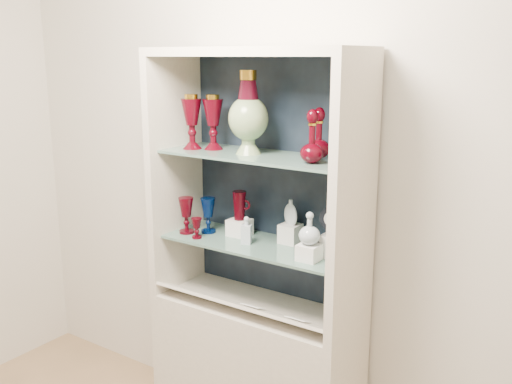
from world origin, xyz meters
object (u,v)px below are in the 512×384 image
Objects in this scene: clear_square_bottle at (246,230)px; cobalt_goblet at (208,215)px; ruby_goblet_tall at (186,215)px; pedestal_lamp_right at (192,122)px; lidded_bowl at (342,155)px; pedestal_lamp_left at (213,122)px; ruby_goblet_small at (197,228)px; cameo_medallion at (332,220)px; ruby_decanter_a at (312,133)px; ruby_pitcher at (239,206)px; ruby_decanter_b at (319,132)px; enamel_urn at (248,113)px; clear_round_decanter at (310,229)px; flat_flask at (291,212)px.

cobalt_goblet is at bearing 171.79° from clear_square_bottle.
clear_square_bottle is at bearing 5.11° from ruby_goblet_tall.
clear_square_bottle is at bearing 0.85° from pedestal_lamp_right.
lidded_bowl reaches higher than clear_square_bottle.
pedestal_lamp_left is 0.51m from ruby_goblet_small.
pedestal_lamp_right is 0.47m from cobalt_goblet.
pedestal_lamp_right is at bearing 179.13° from cameo_medallion.
ruby_decanter_a is 1.78× the size of ruby_pitcher.
ruby_decanter_b is at bearing 5.52° from pedestal_lamp_left.
cobalt_goblet is at bearing 174.43° from ruby_decanter_a.
ruby_goblet_small is 0.71× the size of ruby_pitcher.
enamel_urn is at bearing 178.41° from cameo_medallion.
ruby_decanter_b is 0.73m from cobalt_goblet.
enamel_urn is 4.22× the size of lidded_bowl.
clear_round_decanter reaches higher than ruby_goblet_tall.
clear_round_decanter is at bearing -130.11° from cameo_medallion.
cameo_medallion reaches higher than ruby_goblet_tall.
ruby_decanter_b is 1.78× the size of cameo_medallion.
clear_square_bottle is (0.31, 0.00, -0.48)m from pedestal_lamp_right.
pedestal_lamp_left is 1.87× the size of clear_round_decanter.
pedestal_lamp_left is 0.54m from ruby_decanter_b.
clear_square_bottle is 0.99× the size of cameo_medallion.
pedestal_lamp_left is at bearing 2.73° from cobalt_goblet.
lidded_bowl is at bearing 1.99° from ruby_goblet_tall.
lidded_bowl is at bearing -31.12° from ruby_decanter_b.
pedestal_lamp_right reaches higher than flat_flask.
cameo_medallion is at bearing 4.59° from flat_flask.
lidded_bowl reaches higher than ruby_goblet_small.
cameo_medallion reaches higher than clear_square_bottle.
ruby_goblet_small is 0.23m from ruby_pitcher.
ruby_goblet_tall is 1.37× the size of clear_square_bottle.
clear_square_bottle is 0.43m from cameo_medallion.
ruby_pitcher is at bearing 20.87° from pedestal_lamp_left.
ruby_decanter_a is at bearing 111.09° from clear_round_decanter.
ruby_decanter_a is (0.56, -0.06, -0.00)m from pedestal_lamp_left.
flat_flask is at bearing 16.89° from ruby_goblet_tall.
lidded_bowl is (0.69, -0.04, -0.08)m from pedestal_lamp_left.
ruby_goblet_small is (0.07, -0.06, -0.50)m from pedestal_lamp_right.
pedestal_lamp_right is 1.48× the size of cobalt_goblet.
lidded_bowl is at bearing 14.54° from clear_round_decanter.
ruby_decanter_b is 2.34× the size of ruby_goblet_small.
flat_flask is at bearing 157.88° from lidded_bowl.
lidded_bowl is at bearing 8.74° from ruby_decanter_a.
pedestal_lamp_left is at bearing 176.58° from lidded_bowl.
clear_square_bottle is at bearing 176.41° from ruby_decanter_a.
cameo_medallion is (0.51, -0.03, 0.02)m from ruby_pitcher.
pedestal_lamp_left is 2.58× the size of ruby_goblet_small.
clear_square_bottle is 0.95× the size of clear_round_decanter.
ruby_goblet_small is 0.82× the size of flat_flask.
lidded_bowl is at bearing 0.18° from pedestal_lamp_right.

